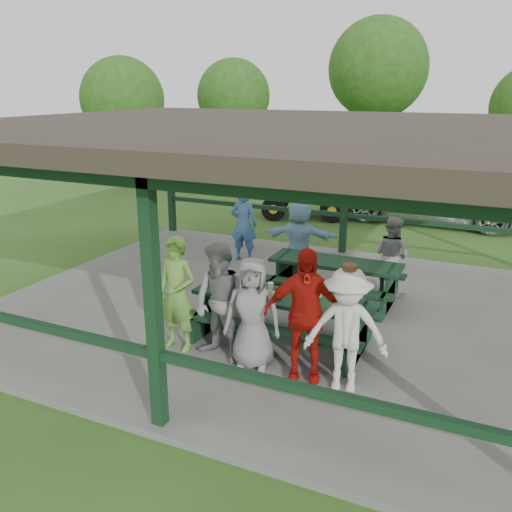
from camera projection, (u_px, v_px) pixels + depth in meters
The scene contains 19 objects.
ground at pixel (282, 313), 9.72m from camera, with size 90.00×90.00×0.00m, color #2F571B.
concrete_slab at pixel (282, 311), 9.70m from camera, with size 10.00×8.00×0.10m, color #64645F.
pavilion_structure at pixel (285, 133), 8.76m from camera, with size 10.60×8.60×3.24m.
picnic_table_near at pixel (283, 312), 8.31m from camera, with size 2.78×1.39×0.75m.
picnic_table_far at pixel (335, 275), 9.95m from camera, with size 2.38×1.39×0.75m.
table_setting at pixel (299, 295), 8.15m from camera, with size 2.13×0.45×0.10m.
contestant_green at pixel (177, 294), 7.96m from camera, with size 0.63×0.42×1.74m, color #64A03A.
contestant_grey_left at pixel (221, 303), 7.63m from camera, with size 0.84×0.66×1.73m, color gray.
contestant_grey_mid at pixel (252, 313), 7.46m from camera, with size 0.78×0.51×1.60m, color gray.
contestant_red at pixel (304, 315), 7.13m from camera, with size 1.08×0.45×1.84m, color #B4150E.
contestant_white_fedora at pixel (346, 330), 6.88m from camera, with size 1.17×0.81×1.71m.
spectator_lblue at pixel (299, 239), 11.02m from camera, with size 1.53×0.49×1.65m, color #87B8D1.
spectator_blue at pixel (244, 225), 12.11m from camera, with size 0.61×0.40×1.66m, color #3D699F.
spectator_grey at pixel (391, 255), 10.18m from camera, with size 0.73×0.57×1.51m, color gray.
pickup_truck at pixel (439, 196), 16.13m from camera, with size 2.53×5.48×1.52m, color silver.
farm_trailer at pixel (304, 196), 16.76m from camera, with size 3.74×2.28×1.30m.
tree_far_left at pixel (234, 96), 24.20m from camera, with size 3.26×3.26×5.09m.
tree_left at pixel (378, 69), 23.75m from camera, with size 4.36×4.36×6.81m.
tree_edge_left at pixel (122, 100), 20.85m from camera, with size 3.20×3.20×5.01m.
Camera 1 is at (3.34, -8.32, 3.90)m, focal length 38.00 mm.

